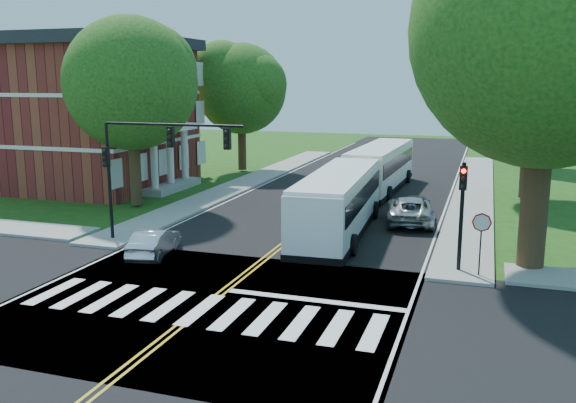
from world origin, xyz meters
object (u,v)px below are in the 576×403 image
at_px(suv, 410,210).
at_px(dark_sedan, 416,205).
at_px(signal_ne, 462,202).
at_px(bus_lead, 339,202).
at_px(signal_nw, 150,154).
at_px(bus_follow, 380,167).
at_px(hatchback, 154,242).

height_order(suv, dark_sedan, suv).
bearing_deg(signal_ne, suv, 109.78).
distance_m(signal_ne, bus_lead, 7.94).
xyz_separation_m(signal_nw, bus_lead, (7.88, 4.83, -2.69)).
height_order(bus_follow, hatchback, bus_follow).
relative_size(signal_nw, suv, 1.37).
relative_size(bus_follow, hatchback, 3.28).
height_order(bus_lead, suv, bus_lead).
distance_m(signal_nw, dark_sedan, 15.85).
bearing_deg(suv, signal_ne, 101.60).
bearing_deg(bus_lead, signal_ne, 139.13).
xyz_separation_m(signal_ne, bus_lead, (-6.18, 4.82, -1.28)).
bearing_deg(signal_nw, suv, 37.25).
bearing_deg(signal_nw, signal_ne, 0.05).
bearing_deg(hatchback, suv, -145.93).
xyz_separation_m(hatchback, suv, (10.04, 10.06, 0.11)).
bearing_deg(signal_ne, hatchback, -172.66).
xyz_separation_m(bus_follow, suv, (3.29, -9.56, -0.95)).
height_order(bus_lead, bus_follow, bus_follow).
distance_m(bus_follow, hatchback, 20.78).
xyz_separation_m(bus_lead, suv, (3.16, 3.56, -0.95)).
height_order(signal_ne, dark_sedan, signal_ne).
relative_size(bus_lead, dark_sedan, 3.17).
xyz_separation_m(bus_follow, hatchback, (-6.75, -19.63, -1.06)).
height_order(signal_nw, suv, signal_nw).
relative_size(bus_follow, suv, 2.36).
xyz_separation_m(signal_nw, suv, (11.04, 8.39, -3.64)).
relative_size(signal_ne, dark_sedan, 1.13).
bearing_deg(signal_ne, bus_lead, 142.02).
relative_size(bus_lead, bus_follow, 1.00).
distance_m(signal_nw, bus_lead, 9.63).
distance_m(signal_nw, hatchback, 4.22).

